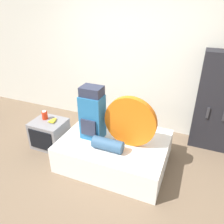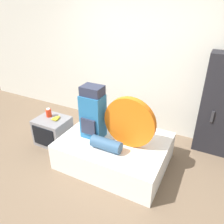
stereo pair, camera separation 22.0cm
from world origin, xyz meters
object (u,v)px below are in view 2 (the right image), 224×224
at_px(sleeping_roll, 106,144).
at_px(television, 53,131).
at_px(tent_bag, 130,122).
at_px(canister, 49,113).
at_px(backpack, 93,113).

height_order(sleeping_roll, television, sleeping_roll).
relative_size(tent_bag, canister, 4.87).
xyz_separation_m(backpack, tent_bag, (0.57, 0.03, -0.02)).
xyz_separation_m(tent_bag, television, (-1.43, -0.00, -0.55)).
bearing_deg(canister, sleeping_roll, -13.08).
distance_m(backpack, tent_bag, 0.57).
bearing_deg(sleeping_roll, tent_bag, 46.49).
bearing_deg(tent_bag, canister, 178.01).
height_order(backpack, canister, backpack).
relative_size(tent_bag, television, 1.35).
bearing_deg(backpack, sleeping_roll, -32.59).
height_order(tent_bag, sleeping_roll, tent_bag).
xyz_separation_m(backpack, sleeping_roll, (0.33, -0.21, -0.30)).
xyz_separation_m(tent_bag, canister, (-1.52, 0.05, -0.24)).
height_order(backpack, sleeping_roll, backpack).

